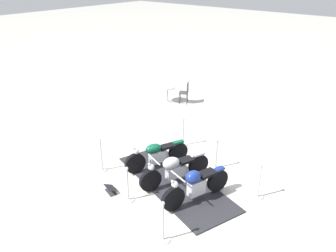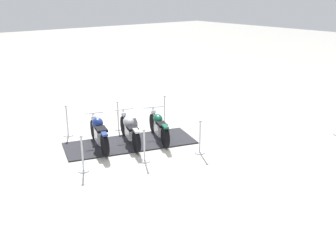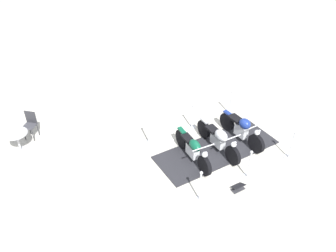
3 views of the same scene
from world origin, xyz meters
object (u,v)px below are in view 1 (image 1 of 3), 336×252
object	(u,v)px
stanchion_right_front	(102,160)
stanchion_right_mid	(128,190)
cafe_chair_near_table	(185,91)
motorcycle_navy	(196,185)
stanchion_left_front	(183,137)
stanchion_left_rear	(259,187)
stanchion_right_rear	(163,229)
cafe_table	(167,90)
motorcycle_forest	(156,154)
info_placard	(111,190)
stanchion_left_mid	(216,159)
motorcycle_chrome	(174,169)

from	to	relation	value
stanchion_right_front	stanchion_right_mid	world-z (taller)	stanchion_right_front
stanchion_right_mid	cafe_chair_near_table	distance (m)	7.54
motorcycle_navy	stanchion_left_front	bearing A→B (deg)	-120.09
stanchion_left_rear	stanchion_right_mid	bearing A→B (deg)	-137.97
motorcycle_navy	stanchion_right_rear	bearing A→B (deg)	26.44
stanchion_right_front	stanchion_right_mid	distance (m)	1.79
stanchion_left_rear	cafe_table	distance (m)	7.74
stanchion_left_front	stanchion_right_front	size ratio (longest dim) A/B	0.96
stanchion_left_front	cafe_table	world-z (taller)	stanchion_left_front
motorcycle_forest	stanchion_right_mid	world-z (taller)	stanchion_right_mid
cafe_table	info_placard	bearing A→B (deg)	-62.72
stanchion_left_mid	cafe_chair_near_table	size ratio (longest dim) A/B	1.03
motorcycle_forest	motorcycle_navy	bearing A→B (deg)	94.52
info_placard	stanchion_right_mid	bearing A→B (deg)	-156.16
motorcycle_navy	cafe_table	bearing A→B (deg)	-117.90
motorcycle_navy	stanchion_right_front	xyz separation A→B (m)	(-3.13, -0.59, -0.14)
motorcycle_chrome	motorcycle_navy	size ratio (longest dim) A/B	1.04
stanchion_right_front	stanchion_right_rear	size ratio (longest dim) A/B	1.00
stanchion_right_mid	stanchion_right_rear	bearing A→B (deg)	-17.56
cafe_chair_near_table	motorcycle_chrome	bearing A→B (deg)	95.06
stanchion_left_front	stanchion_left_rear	size ratio (longest dim) A/B	1.01
cafe_table	stanchion_right_mid	bearing A→B (deg)	-58.19
motorcycle_forest	stanchion_left_mid	xyz separation A→B (m)	(1.44, 1.18, -0.15)
motorcycle_navy	cafe_table	world-z (taller)	motorcycle_navy
motorcycle_navy	stanchion_right_front	size ratio (longest dim) A/B	1.92
stanchion_left_front	stanchion_right_rear	size ratio (longest dim) A/B	0.97
stanchion_left_front	cafe_chair_near_table	size ratio (longest dim) A/B	1.08
stanchion_left_mid	stanchion_right_mid	world-z (taller)	stanchion_right_mid
info_placard	cafe_table	xyz separation A→B (m)	(-3.34, 6.47, 0.48)
stanchion_left_mid	info_placard	world-z (taller)	stanchion_left_mid
motorcycle_navy	stanchion_left_rear	world-z (taller)	stanchion_left_rear
motorcycle_chrome	info_placard	world-z (taller)	motorcycle_chrome
motorcycle_forest	cafe_chair_near_table	distance (m)	5.76
motorcycle_forest	stanchion_right_front	distance (m)	1.69
cafe_chair_near_table	motorcycle_forest	bearing A→B (deg)	88.97
cafe_table	cafe_chair_near_table	bearing A→B (deg)	29.40
stanchion_right_rear	motorcycle_navy	bearing A→B (deg)	99.96
info_placard	cafe_chair_near_table	xyz separation A→B (m)	(-2.62, 6.87, 0.49)
motorcycle_forest	stanchion_left_front	distance (m)	1.75
motorcycle_forest	motorcycle_chrome	xyz separation A→B (m)	(0.96, -0.32, 0.02)
stanchion_left_mid	stanchion_left_front	bearing A→B (deg)	162.44
motorcycle_navy	stanchion_left_mid	bearing A→B (deg)	-148.05
stanchion_left_rear	cafe_chair_near_table	size ratio (longest dim) A/B	1.08
stanchion_left_mid	stanchion_right_rear	size ratio (longest dim) A/B	0.92
stanchion_right_mid	motorcycle_chrome	bearing A→B (deg)	72.48
cafe_chair_near_table	stanchion_right_mid	bearing A→B (deg)	86.14
stanchion_left_rear	info_placard	world-z (taller)	stanchion_left_rear
motorcycle_chrome	stanchion_left_rear	xyz separation A→B (m)	(2.19, 0.96, -0.16)
stanchion_left_mid	cafe_table	distance (m)	6.01
motorcycle_chrome	stanchion_right_front	distance (m)	2.33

